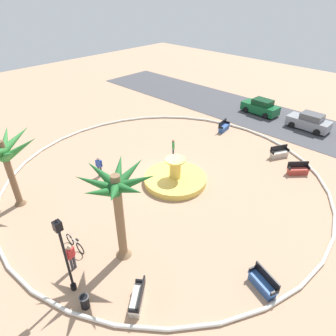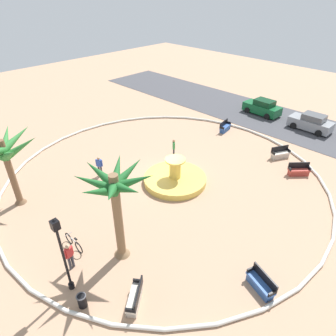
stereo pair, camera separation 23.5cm
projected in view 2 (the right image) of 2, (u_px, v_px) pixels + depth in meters
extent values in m
plane|color=tan|center=(165.00, 178.00, 22.50)|extent=(80.00, 80.00, 0.00)
torus|color=silver|center=(165.00, 177.00, 22.44)|extent=(23.29, 23.29, 0.20)
cube|color=#424247|center=(271.00, 118.00, 32.13)|extent=(48.00, 8.00, 0.03)
cylinder|color=gold|center=(175.00, 179.00, 21.96)|extent=(4.57, 4.57, 0.45)
cylinder|color=#236093|center=(175.00, 180.00, 21.98)|extent=(4.02, 4.02, 0.34)
cylinder|color=gold|center=(175.00, 169.00, 21.47)|extent=(0.82, 0.82, 1.38)
cylinder|color=#F1C954|center=(175.00, 160.00, 21.07)|extent=(1.46, 1.46, 0.12)
cylinder|color=brown|center=(118.00, 218.00, 14.93)|extent=(0.46, 0.46, 5.16)
cone|color=brown|center=(122.00, 251.00, 16.18)|extent=(0.87, 0.87, 0.50)
cone|color=#1E6028|center=(126.00, 189.00, 13.16)|extent=(2.04, 0.59, 1.17)
cone|color=#1E6028|center=(134.00, 181.00, 13.72)|extent=(1.85, 1.81, 1.19)
cone|color=#1E6028|center=(128.00, 172.00, 14.33)|extent=(0.78, 2.08, 1.16)
cone|color=#1E6028|center=(117.00, 170.00, 14.50)|extent=(1.79, 1.87, 1.16)
cone|color=#1E6028|center=(100.00, 173.00, 14.19)|extent=(2.08, 0.79, 1.10)
cone|color=#1E6028|center=(94.00, 183.00, 13.73)|extent=(1.78, 1.85, 1.31)
cone|color=#1E6028|center=(99.00, 192.00, 13.24)|extent=(0.71, 2.03, 1.41)
cone|color=#1E6028|center=(111.00, 193.00, 12.93)|extent=(1.88, 1.78, 1.15)
cylinder|color=brown|center=(11.00, 173.00, 18.82)|extent=(0.41, 0.41, 4.65)
cone|color=brown|center=(20.00, 199.00, 19.93)|extent=(0.77, 0.77, 0.50)
cone|color=#337F38|center=(10.00, 154.00, 17.27)|extent=(2.28, 0.57, 1.58)
cone|color=#337F38|center=(21.00, 147.00, 18.04)|extent=(1.73, 2.19, 1.62)
cone|color=#337F38|center=(16.00, 138.00, 18.60)|extent=(1.37, 2.40, 1.20)
cone|color=#337F38|center=(6.00, 138.00, 18.67)|extent=(2.28, 1.72, 1.31)
cube|color=#B73D33|center=(299.00, 170.00, 22.62)|extent=(1.46, 1.51, 0.12)
cube|color=black|center=(299.00, 165.00, 22.64)|extent=(1.15, 1.23, 0.50)
cube|color=#9C342B|center=(298.00, 173.00, 22.76)|extent=(1.34, 1.39, 0.39)
cube|color=black|center=(309.00, 168.00, 22.57)|extent=(0.38, 0.36, 0.24)
cube|color=black|center=(290.00, 169.00, 22.52)|extent=(0.38, 0.36, 0.24)
cube|color=#335BA8|center=(261.00, 283.00, 14.22)|extent=(1.68, 1.00, 0.12)
cube|color=black|center=(265.00, 277.00, 14.14)|extent=(1.54, 0.61, 0.50)
cube|color=#2B4E8F|center=(260.00, 286.00, 14.36)|extent=(1.54, 0.92, 0.39)
cube|color=black|center=(272.00, 294.00, 13.58)|extent=(0.23, 0.45, 0.24)
cube|color=black|center=(251.00, 269.00, 14.72)|extent=(0.23, 0.45, 0.24)
cube|color=beige|center=(134.00, 297.00, 13.60)|extent=(1.37, 1.57, 0.12)
cube|color=black|center=(139.00, 293.00, 13.42)|extent=(1.04, 1.32, 0.50)
cube|color=#B6ADA0|center=(135.00, 300.00, 13.73)|extent=(1.26, 1.45, 0.39)
cube|color=black|center=(130.00, 311.00, 12.90)|extent=(0.41, 0.34, 0.24)
cube|color=black|center=(138.00, 281.00, 14.15)|extent=(0.41, 0.34, 0.24)
cube|color=beige|center=(281.00, 153.00, 24.82)|extent=(1.19, 1.65, 0.12)
cube|color=black|center=(280.00, 149.00, 24.83)|extent=(0.82, 1.45, 0.50)
cube|color=#B6ADA0|center=(280.00, 156.00, 24.95)|extent=(1.09, 1.52, 0.39)
cube|color=black|center=(289.00, 150.00, 24.93)|extent=(0.44, 0.28, 0.24)
cube|color=black|center=(273.00, 153.00, 24.55)|extent=(0.44, 0.28, 0.24)
cube|color=#335BA8|center=(225.00, 127.00, 29.24)|extent=(0.76, 1.66, 0.12)
cube|color=black|center=(224.00, 123.00, 29.18)|extent=(0.34, 1.59, 0.50)
cube|color=#2B4E8F|center=(225.00, 129.00, 29.38)|extent=(0.70, 1.53, 0.39)
cube|color=black|center=(229.00, 123.00, 29.68)|extent=(0.46, 0.15, 0.24)
cube|color=black|center=(222.00, 128.00, 28.65)|extent=(0.46, 0.15, 0.24)
cylinder|color=black|center=(65.00, 261.00, 13.50)|extent=(0.12, 0.12, 3.87)
cylinder|color=black|center=(71.00, 286.00, 14.45)|extent=(0.28, 0.28, 0.30)
cube|color=black|center=(55.00, 225.00, 12.34)|extent=(0.32, 0.32, 0.44)
sphere|color=#F2EDCC|center=(55.00, 225.00, 12.34)|extent=(0.22, 0.22, 0.22)
cone|color=black|center=(54.00, 220.00, 12.19)|extent=(0.20, 0.20, 0.18)
cylinder|color=black|center=(82.00, 301.00, 13.54)|extent=(0.40, 0.40, 0.70)
torus|color=#4C4C51|center=(81.00, 296.00, 13.35)|extent=(0.46, 0.46, 0.06)
torus|color=black|center=(69.00, 238.00, 16.79)|extent=(0.72, 0.08, 0.72)
torus|color=black|center=(79.00, 248.00, 16.21)|extent=(0.72, 0.08, 0.72)
cylinder|color=#99999E|center=(73.00, 240.00, 16.38)|extent=(0.95, 0.07, 0.05)
cylinder|color=#99999E|center=(76.00, 241.00, 16.09)|extent=(0.04, 0.04, 0.30)
cube|color=black|center=(76.00, 239.00, 16.00)|extent=(0.20, 0.11, 0.06)
cylinder|color=#99999E|center=(68.00, 234.00, 16.57)|extent=(0.04, 0.44, 0.03)
cylinder|color=#33333D|center=(70.00, 263.00, 15.26)|extent=(0.14, 0.14, 0.85)
cylinder|color=#33333D|center=(73.00, 261.00, 15.38)|extent=(0.14, 0.14, 0.85)
cube|color=red|center=(69.00, 252.00, 14.94)|extent=(0.25, 0.37, 0.56)
sphere|color=tan|center=(67.00, 247.00, 14.73)|extent=(0.22, 0.22, 0.22)
cylinder|color=red|center=(65.00, 255.00, 14.79)|extent=(0.09, 0.09, 0.53)
cylinder|color=red|center=(72.00, 250.00, 15.09)|extent=(0.09, 0.09, 0.53)
cylinder|color=#33333D|center=(174.00, 152.00, 24.95)|extent=(0.14, 0.14, 0.87)
cylinder|color=#33333D|center=(174.00, 153.00, 24.79)|extent=(0.14, 0.14, 0.87)
cube|color=#338C4C|center=(174.00, 145.00, 24.49)|extent=(0.38, 0.38, 0.56)
sphere|color=#9E7051|center=(174.00, 141.00, 24.27)|extent=(0.22, 0.22, 0.22)
cylinder|color=#338C4C|center=(174.00, 144.00, 24.67)|extent=(0.09, 0.09, 0.53)
cylinder|color=#338C4C|center=(174.00, 147.00, 24.30)|extent=(0.09, 0.09, 0.53)
cylinder|color=#33333D|center=(99.00, 171.00, 22.60)|extent=(0.14, 0.14, 0.84)
cylinder|color=#33333D|center=(101.00, 171.00, 22.58)|extent=(0.14, 0.14, 0.84)
cube|color=#2D4CA5|center=(99.00, 163.00, 22.21)|extent=(0.39, 0.36, 0.56)
sphere|color=tan|center=(98.00, 158.00, 22.00)|extent=(0.22, 0.22, 0.22)
cylinder|color=#2D4CA5|center=(96.00, 163.00, 22.24)|extent=(0.09, 0.09, 0.53)
cylinder|color=#2D4CA5|center=(102.00, 163.00, 22.19)|extent=(0.09, 0.09, 0.53)
cube|color=#145B2D|center=(262.00, 109.00, 32.82)|extent=(4.09, 1.91, 0.90)
cube|color=#0C371B|center=(265.00, 103.00, 32.31)|extent=(2.08, 1.55, 0.60)
cube|color=#333D47|center=(257.00, 101.00, 32.91)|extent=(0.37, 1.37, 0.51)
cylinder|color=black|center=(247.00, 110.00, 33.28)|extent=(0.65, 0.25, 0.64)
cylinder|color=black|center=(256.00, 106.00, 34.25)|extent=(0.65, 0.25, 0.64)
cylinder|color=black|center=(267.00, 117.00, 31.73)|extent=(0.65, 0.25, 0.64)
cylinder|color=black|center=(276.00, 112.00, 32.70)|extent=(0.65, 0.25, 0.64)
cube|color=gray|center=(310.00, 124.00, 29.38)|extent=(4.01, 1.72, 0.90)
cube|color=#545558|center=(314.00, 117.00, 28.87)|extent=(2.01, 1.46, 0.60)
cube|color=#333D47|center=(305.00, 116.00, 29.45)|extent=(0.30, 1.36, 0.51)
cylinder|color=black|center=(293.00, 126.00, 29.78)|extent=(0.64, 0.22, 0.64)
cylinder|color=black|center=(301.00, 121.00, 30.79)|extent=(0.64, 0.22, 0.64)
cylinder|color=black|center=(318.00, 133.00, 28.30)|extent=(0.64, 0.22, 0.64)
cylinder|color=black|center=(326.00, 128.00, 29.31)|extent=(0.64, 0.22, 0.64)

